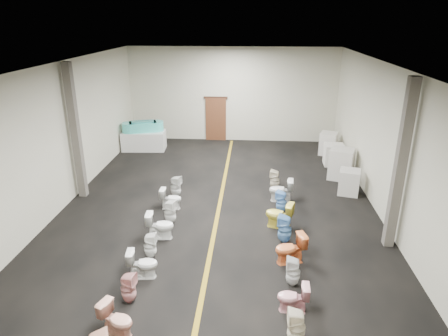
{
  "coord_description": "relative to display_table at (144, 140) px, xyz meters",
  "views": [
    {
      "loc": [
        1.02,
        -11.19,
        5.79
      ],
      "look_at": [
        0.12,
        1.0,
        1.14
      ],
      "focal_mm": 32.0,
      "sensor_mm": 36.0,
      "label": 1
    }
  ],
  "objects": [
    {
      "name": "floor",
      "position": [
        3.98,
        -6.16,
        -0.43
      ],
      "size": [
        16.0,
        16.0,
        0.0
      ],
      "primitive_type": "plane",
      "color": "black",
      "rests_on": "ground"
    },
    {
      "name": "ceiling",
      "position": [
        3.98,
        -6.16,
        4.07
      ],
      "size": [
        16.0,
        16.0,
        0.0
      ],
      "primitive_type": "plane",
      "rotation": [
        3.14,
        0.0,
        0.0
      ],
      "color": "black",
      "rests_on": "ground"
    },
    {
      "name": "wall_back",
      "position": [
        3.98,
        1.84,
        1.82
      ],
      "size": [
        10.0,
        0.0,
        10.0
      ],
      "primitive_type": "plane",
      "rotation": [
        1.57,
        0.0,
        0.0
      ],
      "color": "beige",
      "rests_on": "ground"
    },
    {
      "name": "wall_left",
      "position": [
        -1.02,
        -6.16,
        1.82
      ],
      "size": [
        0.0,
        16.0,
        16.0
      ],
      "primitive_type": "plane",
      "rotation": [
        1.57,
        0.0,
        1.57
      ],
      "color": "beige",
      "rests_on": "ground"
    },
    {
      "name": "wall_right",
      "position": [
        8.98,
        -6.16,
        1.82
      ],
      "size": [
        0.0,
        16.0,
        16.0
      ],
      "primitive_type": "plane",
      "rotation": [
        1.57,
        0.0,
        -1.57
      ],
      "color": "beige",
      "rests_on": "ground"
    },
    {
      "name": "aisle_stripe",
      "position": [
        3.98,
        -6.16,
        -0.43
      ],
      "size": [
        0.12,
        15.6,
        0.01
      ],
      "primitive_type": "cube",
      "color": "olive",
      "rests_on": "floor"
    },
    {
      "name": "back_door",
      "position": [
        3.18,
        1.78,
        0.62
      ],
      "size": [
        1.0,
        0.1,
        2.1
      ],
      "primitive_type": "cube",
      "color": "#562D19",
      "rests_on": "floor"
    },
    {
      "name": "door_frame",
      "position": [
        3.18,
        1.79,
        1.69
      ],
      "size": [
        1.15,
        0.08,
        0.1
      ],
      "primitive_type": "cube",
      "color": "#331C11",
      "rests_on": "back_door"
    },
    {
      "name": "column_left",
      "position": [
        -0.77,
        -5.16,
        1.82
      ],
      "size": [
        0.25,
        0.25,
        4.5
      ],
      "primitive_type": "cube",
      "color": "#59544C",
      "rests_on": "floor"
    },
    {
      "name": "column_right",
      "position": [
        8.73,
        -7.66,
        1.82
      ],
      "size": [
        0.25,
        0.25,
        4.5
      ],
      "primitive_type": "cube",
      "color": "#59544C",
      "rests_on": "floor"
    },
    {
      "name": "display_table",
      "position": [
        0.0,
        0.0,
        0.0
      ],
      "size": [
        1.99,
        1.09,
        0.86
      ],
      "primitive_type": "cube",
      "rotation": [
        0.0,
        0.0,
        0.06
      ],
      "color": "silver",
      "rests_on": "floor"
    },
    {
      "name": "bathtub",
      "position": [
        -0.0,
        0.0,
        0.64
      ],
      "size": [
        1.8,
        1.03,
        0.55
      ],
      "rotation": [
        0.0,
        0.0,
        0.32
      ],
      "color": "#46CABF",
      "rests_on": "display_table"
    },
    {
      "name": "appliance_crate_a",
      "position": [
        8.38,
        -4.35,
        0.0
      ],
      "size": [
        0.83,
        0.83,
        0.87
      ],
      "primitive_type": "cube",
      "rotation": [
        0.0,
        0.0,
        -0.26
      ],
      "color": "beige",
      "rests_on": "floor"
    },
    {
      "name": "appliance_crate_b",
      "position": [
        8.38,
        -2.93,
        0.15
      ],
      "size": [
        1.09,
        1.09,
        1.16
      ],
      "primitive_type": "cube",
      "rotation": [
        0.0,
        0.0,
        -0.36
      ],
      "color": "beige",
      "rests_on": "floor"
    },
    {
      "name": "appliance_crate_c",
      "position": [
        8.38,
        -1.43,
        0.0
      ],
      "size": [
        0.79,
        0.79,
        0.87
      ],
      "primitive_type": "cube",
      "rotation": [
        0.0,
        0.0,
        -0.03
      ],
      "color": "silver",
      "rests_on": "floor"
    },
    {
      "name": "appliance_crate_d",
      "position": [
        8.38,
        -0.09,
        0.07
      ],
      "size": [
        0.9,
        0.9,
        1.0
      ],
      "primitive_type": "cube",
      "rotation": [
        0.0,
        0.0,
        -0.35
      ],
      "color": "silver",
      "rests_on": "floor"
    },
    {
      "name": "toilet_left_2",
      "position": [
        2.49,
        -11.41,
        -0.08
      ],
      "size": [
        0.78,
        0.61,
        0.7
      ],
      "primitive_type": "imported",
      "rotation": [
        0.0,
        0.0,
        1.2
      ],
      "color": "#E5A38C",
      "rests_on": "floor"
    },
    {
      "name": "toilet_left_3",
      "position": [
        2.43,
        -10.47,
        -0.07
      ],
      "size": [
        0.37,
        0.37,
        0.71
      ],
      "primitive_type": "imported",
      "rotation": [
        0.0,
        0.0,
        1.42
      ],
      "color": "#D59291",
      "rests_on": "floor"
    },
    {
      "name": "toilet_left_4",
      "position": [
        2.5,
        -9.57,
        -0.07
      ],
      "size": [
        0.74,
        0.48,
        0.72
      ],
      "primitive_type": "imported",
      "rotation": [
        0.0,
        0.0,
        1.69
      ],
      "color": "white",
      "rests_on": "floor"
    },
    {
      "name": "toilet_left_5",
      "position": [
        2.48,
        -8.76,
        -0.08
      ],
      "size": [
        0.32,
        0.31,
        0.7
      ],
      "primitive_type": "imported",
      "rotation": [
        0.0,
        0.0,
        1.57
      ],
      "color": "white",
      "rests_on": "floor"
    },
    {
      "name": "toilet_left_6",
      "position": [
        2.51,
        -7.77,
        -0.05
      ],
      "size": [
        0.78,
        0.48,
        0.77
      ],
      "primitive_type": "imported",
      "rotation": [
        0.0,
        0.0,
        1.64
      ],
      "color": "white",
      "rests_on": "floor"
    },
    {
      "name": "toilet_left_7",
      "position": [
        2.63,
        -6.95,
        -0.05
      ],
      "size": [
        0.43,
        0.43,
        0.76
      ],
      "primitive_type": "imported",
      "rotation": [
        0.0,
        0.0,
        1.28
      ],
      "color": "white",
      "rests_on": "floor"
    },
    {
      "name": "toilet_left_8",
      "position": [
        2.45,
        -5.94,
        -0.09
      ],
      "size": [
        0.68,
        0.39,
        0.68
      ],
      "primitive_type": "imported",
      "rotation": [
        0.0,
        0.0,
        1.55
      ],
      "color": "white",
      "rests_on": "floor"
    },
    {
      "name": "toilet_left_9",
      "position": [
        2.44,
        -5.08,
        -0.05
      ],
      "size": [
        0.44,
        0.43,
        0.77
      ],
      "primitive_type": "imported",
      "rotation": [
        0.0,
        0.0,
        1.27
      ],
      "color": "silver",
      "rests_on": "floor"
    },
    {
      "name": "toilet_right_2",
      "position": [
        5.91,
        -11.37,
        -0.06
      ],
      "size": [
        0.34,
        0.34,
        0.75
      ],
      "primitive_type": "imported",
      "rotation": [
        0.0,
        0.0,
        -1.57
      ],
      "color": "#F5E8CC",
      "rests_on": "floor"
    },
    {
      "name": "toilet_right_3",
      "position": [
        5.92,
        -10.49,
        -0.1
      ],
      "size": [
        0.66,
        0.39,
        0.66
      ],
      "primitive_type": "imported",
      "rotation": [
        0.0,
        0.0,
        -1.6
      ],
      "color": "pink",
      "rests_on": "floor"
    },
    {
      "name": "toilet_right_4",
      "position": [
        6.0,
        -9.63,
        -0.07
      ],
      "size": [
        0.36,
        0.35,
        0.72
      ],
      "primitive_type": "imported",
      "rotation": [
        0.0,
        0.0,
        -1.66
      ],
      "color": "silver",
      "rests_on": "floor"
    },
    {
      "name": "toilet_right_5",
      "position": [
        6.01,
        -8.71,
        -0.04
      ],
      "size": [
        0.85,
        0.64,
        0.78
      ],
      "primitive_type": "imported",
      "rotation": [
        0.0,
        0.0,
        -1.27
      ],
      "color": "orange",
      "rests_on": "floor"
    },
    {
      "name": "toilet_right_6",
      "position": [
        5.93,
        -7.77,
        -0.02
      ],
      "size": [
        0.46,
        0.45,
        0.82
      ],
      "primitive_type": "imported",
      "rotation": [
        0.0,
        0.0,
        -1.84
      ],
      "color": "#639BD2",
      "rests_on": "floor"
    },
    {
      "name": "toilet_right_7",
      "position": [
        5.83,
        -6.94,
        -0.02
      ],
      "size": [
        0.9,
        0.68,
        0.81
      ],
      "primitive_type": "imported",
      "rotation": [
        0.0,
        0.0,
        -1.89
      ],
      "color": "yellow",
      "rests_on": "floor"
    },
    {
      "name": "toilet_right_8",
      "position": [
        5.95,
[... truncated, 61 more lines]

